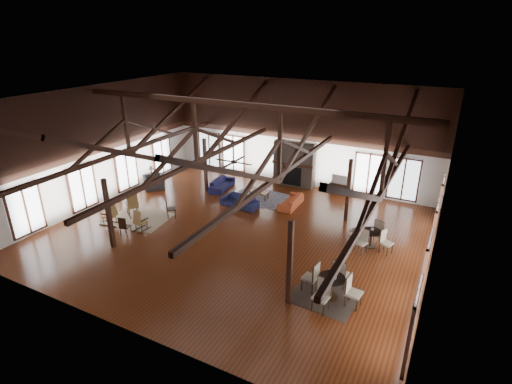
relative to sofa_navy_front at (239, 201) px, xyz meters
The scene contains 31 objects.
floor 2.86m from the sofa_navy_front, 62.63° to the right, with size 16.00×16.00×0.00m, color #552B12.
ceiling 6.38m from the sofa_navy_front, 62.63° to the right, with size 16.00×14.00×0.02m, color black.
wall_back 5.39m from the sofa_navy_front, 73.71° to the left, with size 16.00×0.02×6.00m, color white.
wall_front 9.99m from the sofa_navy_front, 82.18° to the right, with size 16.00×0.02×6.00m, color white.
wall_left 7.65m from the sofa_navy_front, 159.33° to the right, with size 0.02×14.00×6.00m, color white.
wall_right 10.02m from the sofa_navy_front, 15.18° to the right, with size 0.02×14.00×6.00m, color white.
roof_truss 4.70m from the sofa_navy_front, 62.63° to the right, with size 15.60×14.07×3.14m.
post_grid 3.10m from the sofa_navy_front, 62.63° to the right, with size 8.16×7.16×3.05m.
fireplace 4.46m from the sofa_navy_front, 72.49° to the left, with size 2.50×0.69×2.60m.
ceiling_fan 5.25m from the sofa_navy_front, 62.86° to the right, with size 1.60×1.60×0.75m.
sofa_navy_front is the anchor object (origin of this frame).
sofa_navy_left 2.69m from the sofa_navy_front, 141.40° to the left, with size 0.80×2.04×0.60m, color #171740.
sofa_orange 2.66m from the sofa_navy_front, 27.87° to the left, with size 0.76×1.94×0.57m, color #AF4522.
coffee_table 1.48m from the sofa_navy_front, 73.67° to the left, with size 1.12×0.67×0.41m.
vase 1.54m from the sofa_navy_front, 76.89° to the left, with size 0.17×0.17×0.18m, color #B2B2B2.
armchair 5.63m from the sofa_navy_front, behind, with size 1.15×1.01×0.75m, color #2C2C2F.
side_table_lamp 6.32m from the sofa_navy_front, behind, with size 0.44×0.44×1.13m.
rocking_chair_a 5.29m from the sofa_navy_front, 141.10° to the right, with size 1.02×0.91×1.18m.
rocking_chair_b 5.16m from the sofa_navy_front, 121.59° to the right, with size 0.47×0.81×1.01m.
rocking_chair_c 6.25m from the sofa_navy_front, 133.42° to the right, with size 0.96×0.62×1.15m.
side_chair_a 3.61m from the sofa_navy_front, 131.01° to the right, with size 0.61×0.61×1.03m.
side_chair_b 5.89m from the sofa_navy_front, 120.04° to the right, with size 0.45×0.45×0.93m.
cafe_table_near 8.28m from the sofa_navy_front, 38.41° to the right, with size 2.16×2.16×1.11m.
cafe_table_far 6.99m from the sofa_navy_front, ahead, with size 1.96×1.96×1.01m.
cup_near 8.40m from the sofa_navy_front, 38.26° to the right, with size 0.14×0.14×0.11m, color #B2B2B2.
cup_far 7.00m from the sofa_navy_front, ahead, with size 0.13×0.13×0.10m, color #B2B2B2.
tv_console 5.85m from the sofa_navy_front, 46.23° to the left, with size 1.11×0.42×0.55m, color black.
television 5.85m from the sofa_navy_front, 46.42° to the left, with size 0.88×0.12×0.51m, color #B2B2B2.
rug_tan 5.05m from the sofa_navy_front, 135.68° to the right, with size 2.81×2.21×0.01m, color tan.
rug_navy 1.66m from the sofa_navy_front, 75.86° to the left, with size 2.96×2.22×0.01m, color #1A1D4A.
rug_dark 8.14m from the sofa_navy_front, 39.11° to the right, with size 2.16×1.96×0.01m, color black.
Camera 1 is at (8.09, -13.79, 8.52)m, focal length 28.00 mm.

